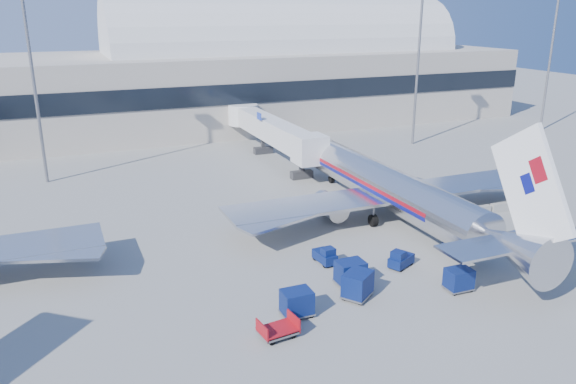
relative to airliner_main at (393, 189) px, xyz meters
name	(u,v)px	position (x,y,z in m)	size (l,w,h in m)	color
ground	(316,253)	(-10.00, -4.51, -2.93)	(260.00, 260.00, 0.00)	gray
terminal	(84,86)	(-23.60, 51.46, 4.60)	(170.00, 28.15, 21.00)	#B2AA9E
airliner_main	(393,189)	(0.00, 0.00, 0.00)	(32.00, 37.26, 12.07)	silver
jetbridge_near	(269,128)	(-2.40, 26.30, 1.00)	(4.40, 27.50, 6.25)	silver
mast_west	(29,50)	(-30.00, 25.49, 11.87)	(2.00, 1.20, 22.60)	slate
mast_east	(420,40)	(20.00, 25.49, 11.87)	(2.00, 1.20, 22.60)	slate
mast_far_east	(553,37)	(45.00, 25.49, 11.87)	(2.00, 1.20, 22.60)	slate
barrier_near	(477,211)	(8.00, -2.51, -2.48)	(3.00, 0.55, 0.90)	#9E9E96
barrier_mid	(504,207)	(11.30, -2.51, -2.48)	(3.00, 0.55, 0.90)	#9E9E96
barrier_far	(529,203)	(14.60, -2.51, -2.48)	(3.00, 0.55, 0.90)	#9E9E96
tug_lead	(400,259)	(-5.14, -9.27, -2.27)	(2.47, 1.96, 1.44)	#0A184D
tug_right	(454,240)	(1.14, -7.70, -2.33)	(2.20, 2.03, 1.31)	#0A184D
tug_left	(325,256)	(-10.16, -6.42, -2.27)	(1.28, 2.28, 1.43)	#0A184D
cart_train_a	(350,272)	(-10.12, -10.37, -1.95)	(2.09, 1.60, 1.84)	#0A184D
cart_train_b	(358,284)	(-10.58, -12.21, -1.92)	(2.69, 2.58, 1.89)	#0A184D
cart_train_c	(297,302)	(-15.37, -12.81, -1.98)	(2.03, 1.56, 1.78)	#0A184D
cart_solo_near	(459,279)	(-3.49, -14.04, -2.05)	(1.89, 1.46, 1.64)	#0A184D
cart_solo_far	(543,234)	(8.51, -10.01, -2.09)	(2.03, 1.71, 1.57)	#0A184D
cart_open_red	(278,330)	(-17.39, -14.64, -2.49)	(2.44, 1.86, 0.61)	slate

